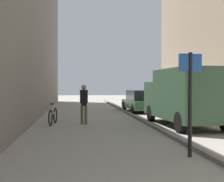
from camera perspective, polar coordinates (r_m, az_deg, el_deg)
ground_plane at (r=14.27m, az=-0.10°, el=-6.10°), size 80.00×80.00×0.00m
kerb_strip at (r=14.53m, az=6.12°, el=-5.74°), size 0.16×40.00×0.12m
pedestrian_main_foreground at (r=13.89m, az=-5.31°, el=-1.96°), size 0.36×0.24×1.81m
delivery_van at (r=13.60m, az=13.46°, el=-0.88°), size 2.32×5.41×2.48m
parked_car at (r=20.59m, az=5.42°, el=-1.90°), size 2.00×4.28×1.45m
street_sign_post at (r=7.77m, az=14.48°, el=-0.72°), size 0.60×0.10×2.60m
bicycle_leaning at (r=14.05m, az=-11.06°, el=-4.67°), size 0.29×1.76×0.98m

